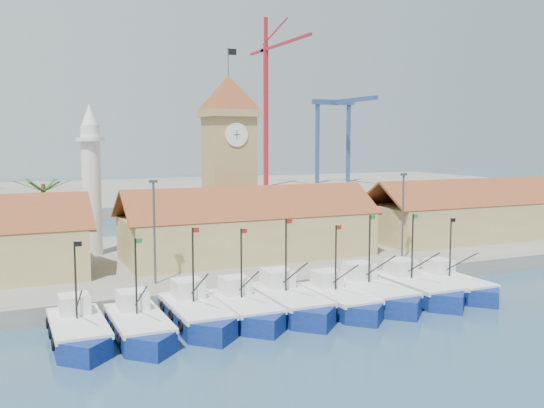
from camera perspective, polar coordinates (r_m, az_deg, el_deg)
name	(u,v)px	position (r m, az deg, el deg)	size (l,w,h in m)	color
ground	(346,321)	(47.97, 6.97, -10.86)	(400.00, 400.00, 0.00)	navy
quay	(236,257)	(68.84, -3.44, -5.00)	(140.00, 32.00, 1.50)	gray
terminal	(110,194)	(151.67, -15.04, 0.93)	(240.00, 80.00, 2.00)	gray
boat_0	(79,333)	(44.26, -17.72, -11.53)	(3.56, 9.76, 7.39)	navy
boat_1	(140,328)	(44.28, -12.33, -11.36)	(3.58, 9.81, 7.43)	navy
boat_2	(197,316)	(46.41, -7.04, -10.40)	(3.75, 10.28, 7.78)	navy
boat_3	(246,311)	(47.59, -2.48, -9.99)	(3.60, 9.87, 7.46)	navy
boat_4	(291,304)	(49.12, 1.81, -9.40)	(3.89, 10.66, 8.06)	navy
boat_5	(341,302)	(50.36, 6.50, -9.13)	(3.55, 9.73, 7.37)	navy
boat_6	(375,295)	(52.66, 9.67, -8.43)	(3.86, 10.57, 7.99)	navy
boat_7	(418,290)	(55.10, 13.58, -7.88)	(3.79, 10.39, 7.86)	navy
boat_8	(456,287)	(57.44, 16.91, -7.47)	(3.51, 9.62, 7.28)	navy
hall_center	(249,234)	(64.62, -2.20, -2.81)	(27.04, 10.13, 7.61)	tan
hall_right	(480,218)	(82.02, 19.01, -1.25)	(31.20, 10.13, 7.61)	tan
clock_tower	(229,157)	(69.48, -4.08, 4.41)	(5.80, 5.80, 22.70)	#A38E54
minaret	(91,179)	(67.93, -16.64, 2.25)	(3.00, 3.00, 16.30)	silver
palm_tree	(44,216)	(65.78, -20.64, -1.05)	(5.60, 5.03, 8.39)	brown
lamp_posts	(285,219)	(57.21, 1.26, -1.43)	(80.70, 0.25, 9.03)	#3F3F44
crane_red_right	(269,92)	(156.35, -0.33, 10.45)	(1.00, 34.61, 42.98)	#A71927
gantry	(339,118)	(169.39, 6.36, 8.05)	(13.00, 22.00, 23.20)	navy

